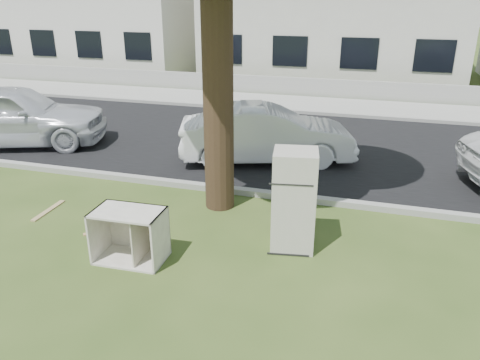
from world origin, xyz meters
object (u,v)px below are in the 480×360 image
(car_left, at_px, (12,115))
(cabinet, at_px, (130,235))
(fridge, at_px, (294,200))
(car_center, at_px, (267,134))

(car_left, bearing_deg, cabinet, -147.11)
(fridge, bearing_deg, car_center, 99.91)
(cabinet, relative_size, car_left, 0.22)
(cabinet, distance_m, car_center, 5.07)
(car_center, distance_m, car_left, 6.75)
(fridge, distance_m, car_center, 4.13)
(car_center, relative_size, car_left, 0.86)
(car_center, bearing_deg, fridge, -179.27)
(fridge, xyz_separation_m, car_left, (-8.08, 3.27, 0.01))
(car_center, bearing_deg, cabinet, 151.20)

